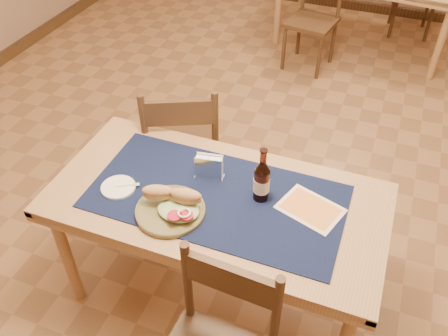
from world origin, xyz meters
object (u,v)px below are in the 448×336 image
(sandwich_plate, at_px, (172,207))
(beer_bottle, at_px, (262,181))
(napkin_holder, at_px, (209,167))
(main_table, at_px, (217,209))
(chair_main_far, at_px, (182,145))

(sandwich_plate, distance_m, beer_bottle, 0.42)
(beer_bottle, bearing_deg, napkin_holder, 169.91)
(main_table, bearing_deg, chair_main_far, 128.66)
(chair_main_far, bearing_deg, main_table, -51.34)
(napkin_holder, bearing_deg, beer_bottle, -10.09)
(chair_main_far, bearing_deg, napkin_holder, -50.65)
(chair_main_far, height_order, beer_bottle, beer_bottle)
(main_table, relative_size, sandwich_plate, 4.97)
(sandwich_plate, height_order, beer_bottle, beer_bottle)
(beer_bottle, bearing_deg, sandwich_plate, -146.17)
(main_table, distance_m, sandwich_plate, 0.25)
(chair_main_far, height_order, napkin_holder, chair_main_far)
(main_table, height_order, chair_main_far, chair_main_far)
(chair_main_far, xyz_separation_m, napkin_holder, (0.37, -0.45, 0.30))
(main_table, bearing_deg, napkin_holder, 125.87)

